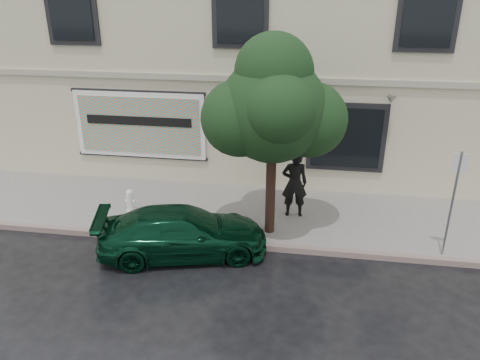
# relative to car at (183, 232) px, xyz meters

# --- Properties ---
(ground) EXTENTS (90.00, 90.00, 0.00)m
(ground) POSITION_rel_car_xyz_m (0.80, -1.01, -0.59)
(ground) COLOR black
(ground) RESTS_ON ground
(sidewalk) EXTENTS (20.00, 3.50, 0.15)m
(sidewalk) POSITION_rel_car_xyz_m (0.80, 2.24, -0.52)
(sidewalk) COLOR gray
(sidewalk) RESTS_ON ground
(curb) EXTENTS (20.00, 0.18, 0.16)m
(curb) POSITION_rel_car_xyz_m (0.80, 0.49, -0.52)
(curb) COLOR slate
(curb) RESTS_ON ground
(building) EXTENTS (20.00, 8.12, 7.00)m
(building) POSITION_rel_car_xyz_m (0.81, 7.99, 2.91)
(building) COLOR #B7AC93
(building) RESTS_ON ground
(billboard) EXTENTS (4.30, 0.16, 2.20)m
(billboard) POSITION_rel_car_xyz_m (-2.40, 3.91, 1.46)
(billboard) COLOR white
(billboard) RESTS_ON ground
(car) EXTENTS (4.41, 2.78, 1.19)m
(car) POSITION_rel_car_xyz_m (0.00, 0.00, 0.00)
(car) COLOR black
(car) RESTS_ON ground
(pedestrian) EXTENTS (0.77, 0.56, 1.94)m
(pedestrian) POSITION_rel_car_xyz_m (2.59, 2.21, 0.53)
(pedestrian) COLOR black
(pedestrian) RESTS_ON sidewalk
(umbrella) EXTENTS (1.06, 1.06, 0.74)m
(umbrella) POSITION_rel_car_xyz_m (2.59, 2.21, 1.87)
(umbrella) COLOR black
(umbrella) RESTS_ON pedestrian
(street_tree) EXTENTS (2.57, 2.57, 4.57)m
(street_tree) POSITION_rel_car_xyz_m (2.02, 1.19, 2.82)
(street_tree) COLOR black
(street_tree) RESTS_ON sidewalk
(fire_hydrant) EXTENTS (0.28, 0.27, 0.69)m
(fire_hydrant) POSITION_rel_car_xyz_m (-2.00, 1.69, -0.11)
(fire_hydrant) COLOR white
(fire_hydrant) RESTS_ON sidewalk
(sign_pole) EXTENTS (0.32, 0.10, 2.63)m
(sign_pole) POSITION_rel_car_xyz_m (6.26, 0.69, 1.13)
(sign_pole) COLOR gray
(sign_pole) RESTS_ON sidewalk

